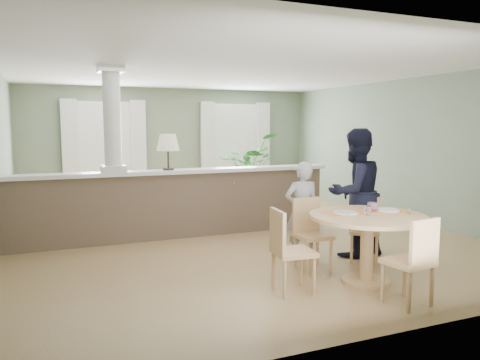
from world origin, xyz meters
name	(u,v)px	position (x,y,z in m)	size (l,w,h in m)	color
ground	(234,235)	(0.00, 0.00, 0.00)	(8.00, 8.00, 0.00)	tan
room_shell	(219,126)	(-0.03, 0.63, 1.81)	(7.02, 8.02, 2.71)	gray
pony_wall	(173,195)	(-0.99, 0.20, 0.71)	(5.32, 0.38, 2.70)	brown
sofa	(190,198)	(-0.33, 1.50, 0.43)	(2.98, 1.16, 0.87)	#9A7854
houseplant	(248,168)	(1.57, 3.05, 0.82)	(1.47, 1.27, 1.63)	#2A5F26
dining_table	(367,229)	(0.53, -2.79, 0.64)	(1.32, 1.32, 0.90)	tan
chair_far_boy	(310,230)	(0.22, -2.06, 0.49)	(0.42, 0.42, 0.90)	tan
chair_far_man	(365,226)	(1.09, -2.04, 0.47)	(0.54, 0.54, 0.85)	tan
chair_near	(414,258)	(0.50, -3.58, 0.51)	(0.47, 0.47, 0.92)	tan
chair_side	(287,247)	(-0.48, -2.74, 0.51)	(0.46, 0.46, 0.92)	tan
child_person	(302,211)	(0.34, -1.64, 0.67)	(0.49, 0.32, 1.33)	#9E9EA3
man_person	(355,193)	(1.09, -1.79, 0.89)	(0.86, 0.67, 1.78)	black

